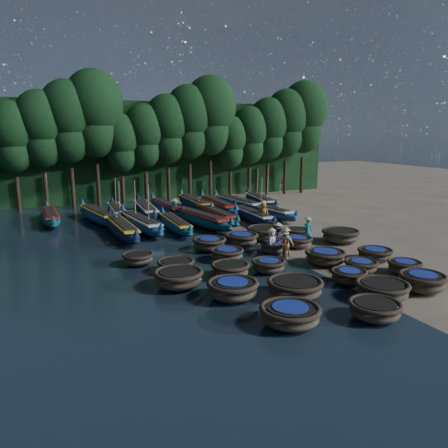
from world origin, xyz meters
name	(u,v)px	position (x,y,z in m)	size (l,w,h in m)	color
ground	(269,250)	(0.00, 0.00, 0.00)	(120.00, 120.00, 0.00)	#7C705B
foliage_wall	(157,151)	(0.00, 23.50, 5.00)	(40.00, 3.00, 10.00)	black
coracle_1	(290,315)	(-4.72, -9.51, 0.44)	(2.37, 2.37, 0.77)	brown
coracle_2	(375,309)	(-1.46, -10.39, 0.41)	(2.51, 2.51, 0.71)	brown
coracle_3	(382,290)	(0.32, -8.97, 0.44)	(2.53, 2.53, 0.77)	brown
coracle_4	(422,281)	(2.62, -9.03, 0.49)	(2.19, 2.19, 0.84)	brown
coracle_5	(233,289)	(-5.51, -6.27, 0.47)	(2.33, 2.33, 0.82)	brown
coracle_6	(295,288)	(-2.97, -7.23, 0.46)	(2.55, 2.55, 0.80)	brown
coracle_7	(349,276)	(0.31, -6.86, 0.40)	(1.89, 1.89, 0.68)	brown
coracle_8	(361,266)	(1.98, -5.82, 0.38)	(2.08, 2.08, 0.65)	brown
coracle_9	(405,266)	(3.88, -6.85, 0.39)	(1.71, 1.71, 0.67)	brown
coracle_10	(179,278)	(-7.15, -3.97, 0.48)	(2.74, 2.74, 0.84)	brown
coracle_11	(230,270)	(-4.40, -3.74, 0.43)	(2.26, 2.26, 0.75)	brown
coracle_12	(268,265)	(-2.26, -3.78, 0.38)	(2.16, 2.16, 0.66)	brown
coracle_13	(325,257)	(1.21, -3.92, 0.45)	(2.57, 2.57, 0.77)	brown
coracle_14	(375,254)	(4.23, -4.44, 0.38)	(2.06, 2.06, 0.66)	brown
coracle_15	(176,266)	(-6.56, -1.83, 0.38)	(2.18, 2.18, 0.67)	brown
coracle_16	(227,254)	(-3.30, -1.03, 0.39)	(2.13, 2.13, 0.68)	brown
coracle_17	(274,247)	(-0.20, -0.93, 0.38)	(1.96, 1.96, 0.65)	brown
coracle_18	(298,241)	(1.87, -0.37, 0.39)	(1.80, 1.80, 0.67)	brown
coracle_19	(341,235)	(5.07, -0.49, 0.48)	(2.93, 2.93, 0.85)	brown
coracle_20	(138,258)	(-7.98, 0.28, 0.37)	(1.71, 1.71, 0.65)	brown
coracle_21	(209,244)	(-3.40, 1.24, 0.45)	(2.25, 2.25, 0.78)	brown
coracle_22	(241,239)	(-1.18, 1.35, 0.48)	(2.11, 2.11, 0.82)	brown
coracle_23	(265,233)	(1.05, 2.23, 0.48)	(2.77, 2.77, 0.84)	brown
coracle_24	(296,232)	(3.20, 1.80, 0.37)	(1.88, 1.88, 0.65)	brown
long_boat_2	(122,229)	(-7.39, 7.13, 0.55)	(1.55, 8.16, 1.44)	#0F1737
long_boat_3	(140,223)	(-5.82, 8.31, 0.56)	(2.24, 8.33, 3.55)	navy
long_boat_4	(175,224)	(-3.54, 7.24, 0.49)	(1.53, 7.28, 1.28)	#0E3951
long_boat_5	(200,219)	(-1.31, 7.89, 0.57)	(2.84, 8.41, 1.50)	#0E3951
long_boat_6	(216,215)	(0.40, 8.84, 0.54)	(1.43, 8.04, 1.42)	#0E3951
long_boat_7	(252,216)	(2.98, 7.55, 0.51)	(1.77, 7.64, 1.35)	#0F1737
long_boat_8	(268,211)	(5.05, 8.68, 0.52)	(2.02, 7.67, 3.27)	navy
long_boat_9	(50,217)	(-11.53, 13.95, 0.52)	(1.38, 7.71, 1.36)	#0E3951
long_boat_10	(98,215)	(-8.11, 12.63, 0.56)	(2.77, 8.31, 1.48)	navy
long_boat_11	(117,211)	(-6.34, 14.02, 0.50)	(1.87, 7.42, 3.16)	#0F1737
long_boat_12	(146,210)	(-4.07, 13.35, 0.57)	(2.22, 8.42, 1.49)	#0F1737
long_boat_13	(167,208)	(-2.13, 13.70, 0.55)	(1.73, 8.23, 1.45)	navy
long_boat_14	(195,204)	(0.78, 14.42, 0.59)	(1.88, 8.84, 1.56)	#0E3951
long_boat_15	(217,206)	(2.23, 12.66, 0.60)	(2.06, 8.91, 1.57)	navy
long_boat_16	(238,204)	(4.34, 12.88, 0.59)	(2.33, 8.75, 1.55)	#0E3951
long_boat_17	(260,201)	(7.12, 13.58, 0.56)	(2.75, 8.16, 3.51)	#0F1737
fisherman_0	(272,241)	(-0.40, -0.98, 0.83)	(0.87, 0.85, 1.71)	silver
fisherman_1	(308,229)	(2.92, 0.14, 0.94)	(0.70, 0.56, 1.89)	#1B7574
fisherman_2	(284,244)	(-0.16, -1.96, 0.83)	(0.82, 0.68, 1.73)	#B35917
fisherman_3	(278,238)	(0.08, -0.86, 0.92)	(1.30, 1.22, 1.97)	black
fisherman_4	(286,243)	(-0.09, -2.01, 0.92)	(0.81, 1.08, 1.91)	silver
fisherman_5	(175,209)	(-2.11, 11.53, 0.81)	(1.48, 1.06, 1.74)	#1B7574
fisherman_6	(263,213)	(3.21, 6.26, 0.95)	(1.04, 1.02, 2.01)	#B35917
tree_1	(12,136)	(-13.70, 20.00, 6.65)	(4.09, 4.09, 9.65)	black
tree_2	(41,128)	(-11.40, 20.00, 7.32)	(4.51, 4.51, 10.63)	black
tree_3	(68,120)	(-9.10, 20.00, 8.00)	(4.92, 4.92, 11.60)	black
tree_4	(94,113)	(-6.80, 20.00, 8.67)	(5.34, 5.34, 12.58)	black
tree_5	(121,143)	(-4.50, 20.00, 5.97)	(3.68, 3.68, 8.68)	black
tree_6	(144,135)	(-2.20, 20.00, 6.65)	(4.09, 4.09, 9.65)	black
tree_7	(167,128)	(0.10, 20.00, 7.32)	(4.51, 4.51, 10.63)	black
tree_8	(189,121)	(2.40, 20.00, 8.00)	(4.92, 4.92, 11.60)	black
tree_9	(210,115)	(4.70, 20.00, 8.67)	(5.34, 5.34, 12.58)	black
tree_10	(230,141)	(7.00, 20.00, 5.97)	(3.68, 3.68, 8.68)	black
tree_11	(250,135)	(9.30, 20.00, 6.65)	(4.09, 4.09, 9.65)	black
tree_12	(268,128)	(11.60, 20.00, 7.32)	(4.51, 4.51, 10.63)	black
tree_13	(286,122)	(13.90, 20.00, 8.00)	(4.92, 4.92, 11.60)	black
tree_14	(304,116)	(16.20, 20.00, 8.67)	(5.34, 5.34, 12.58)	black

